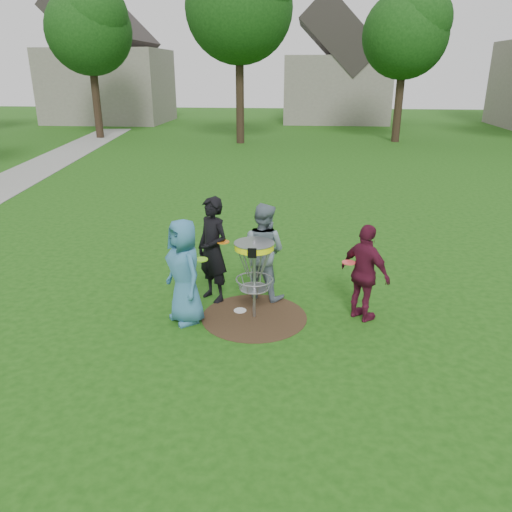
# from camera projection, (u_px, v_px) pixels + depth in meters

# --- Properties ---
(ground) EXTENTS (100.00, 100.00, 0.00)m
(ground) POSITION_uv_depth(u_px,v_px,m) (254.00, 317.00, 8.52)
(ground) COLOR #19470F
(ground) RESTS_ON ground
(dirt_patch) EXTENTS (1.80, 1.80, 0.01)m
(dirt_patch) POSITION_uv_depth(u_px,v_px,m) (254.00, 317.00, 8.52)
(dirt_patch) COLOR #47331E
(dirt_patch) RESTS_ON ground
(player_blue) EXTENTS (0.99, 1.02, 1.77)m
(player_blue) POSITION_uv_depth(u_px,v_px,m) (184.00, 272.00, 8.10)
(player_blue) COLOR teal
(player_blue) RESTS_ON ground
(player_black) EXTENTS (0.83, 0.80, 1.92)m
(player_black) POSITION_uv_depth(u_px,v_px,m) (213.00, 250.00, 8.86)
(player_black) COLOR black
(player_black) RESTS_ON ground
(player_grey) EXTENTS (1.06, 0.96, 1.78)m
(player_grey) POSITION_uv_depth(u_px,v_px,m) (263.00, 251.00, 9.01)
(player_grey) COLOR slate
(player_grey) RESTS_ON ground
(player_maroon) EXTENTS (0.97, 0.98, 1.66)m
(player_maroon) POSITION_uv_depth(u_px,v_px,m) (365.00, 273.00, 8.18)
(player_maroon) COLOR #57132B
(player_maroon) RESTS_ON ground
(disc_on_grass) EXTENTS (0.22, 0.22, 0.02)m
(disc_on_grass) POSITION_uv_depth(u_px,v_px,m) (240.00, 311.00, 8.72)
(disc_on_grass) COLOR silver
(disc_on_grass) RESTS_ON ground
(disc_golf_basket) EXTENTS (0.66, 0.67, 1.38)m
(disc_golf_basket) POSITION_uv_depth(u_px,v_px,m) (254.00, 261.00, 8.16)
(disc_golf_basket) COLOR #9EA0A5
(disc_golf_basket) RESTS_ON ground
(held_discs) EXTENTS (2.60, 0.98, 0.18)m
(held_discs) POSITION_uv_depth(u_px,v_px,m) (258.00, 252.00, 8.37)
(held_discs) COLOR #7AD317
(held_discs) RESTS_ON ground
(tree_row) EXTENTS (51.20, 17.42, 9.90)m
(tree_row) POSITION_uv_depth(u_px,v_px,m) (304.00, 23.00, 25.58)
(tree_row) COLOR #38281C
(tree_row) RESTS_ON ground
(house_row) EXTENTS (44.50, 10.65, 11.62)m
(house_row) POSITION_uv_depth(u_px,v_px,m) (362.00, 67.00, 37.46)
(house_row) COLOR gray
(house_row) RESTS_ON ground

